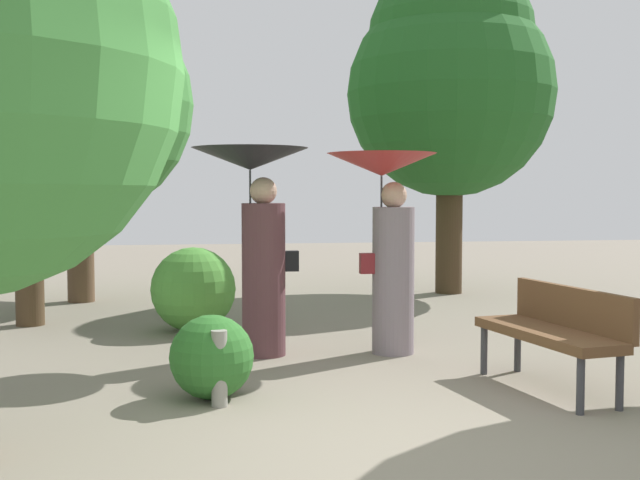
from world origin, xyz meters
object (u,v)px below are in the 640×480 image
object	(u,v)px
tree_near_left	(26,98)
tree_mid_right	(451,76)
path_marker_post	(219,368)
park_bench	(555,327)
person_left	(257,218)
tree_far_back	(78,86)
person_right	(387,221)

from	to	relation	value
tree_near_left	tree_mid_right	bearing A→B (deg)	19.90
tree_mid_right	path_marker_post	distance (m)	7.88
park_bench	tree_mid_right	size ratio (longest dim) A/B	0.30
park_bench	tree_near_left	world-z (taller)	tree_near_left
person_left	tree_far_back	xyz separation A→B (m)	(-2.24, 4.22, 1.78)
park_bench	tree_mid_right	bearing A→B (deg)	159.97
person_left	path_marker_post	size ratio (longest dim) A/B	3.54
person_left	tree_far_back	size ratio (longest dim) A/B	0.41
tree_near_left	path_marker_post	xyz separation A→B (m)	(2.13, -4.00, -2.42)
person_right	path_marker_post	size ratio (longest dim) A/B	3.46
park_bench	path_marker_post	bearing A→B (deg)	-98.02
person_right	tree_far_back	bearing A→B (deg)	37.85
person_right	path_marker_post	xyz separation A→B (m)	(-1.70, -1.71, -1.02)
park_bench	path_marker_post	size ratio (longest dim) A/B	2.73
tree_far_back	person_right	bearing A→B (deg)	-50.88
park_bench	tree_near_left	size ratio (longest dim) A/B	0.37
person_left	park_bench	bearing A→B (deg)	-128.99
path_marker_post	person_left	bearing A→B (deg)	76.66
park_bench	tree_far_back	bearing A→B (deg)	-152.56
park_bench	person_right	bearing A→B (deg)	-158.63
tree_mid_right	tree_far_back	xyz separation A→B (m)	(-5.62, -0.12, -0.28)
person_left	tree_near_left	xyz separation A→B (m)	(-2.56, 2.18, 1.36)
park_bench	tree_near_left	xyz separation A→B (m)	(-4.82, 3.93, 2.19)
person_right	tree_far_back	world-z (taller)	tree_far_back
person_left	tree_near_left	world-z (taller)	tree_near_left
tree_near_left	park_bench	bearing A→B (deg)	-39.21
tree_mid_right	path_marker_post	world-z (taller)	tree_mid_right
park_bench	person_left	bearing A→B (deg)	-137.32
path_marker_post	tree_near_left	bearing A→B (deg)	118.00
person_right	park_bench	bearing A→B (deg)	-150.29
park_bench	tree_far_back	world-z (taller)	tree_far_back
person_right	park_bench	world-z (taller)	person_right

